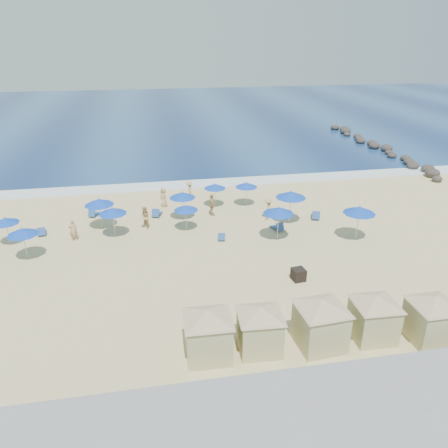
{
  "coord_description": "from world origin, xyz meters",
  "views": [
    {
      "loc": [
        -5.08,
        -25.15,
        13.75
      ],
      "look_at": [
        0.08,
        3.0,
        1.12
      ],
      "focal_mm": 35.0,
      "sensor_mm": 36.0,
      "label": 1
    }
  ],
  "objects_px": {
    "umbrella_10": "(359,210)",
    "beachgoer_5": "(189,191)",
    "umbrella_1": "(22,232)",
    "umbrella_9": "(291,194)",
    "beachgoer_3": "(268,209)",
    "beachgoer_2": "(212,205)",
    "rock_jetty": "(378,147)",
    "umbrella_4": "(182,195)",
    "cabana_4": "(433,312)",
    "cabana_1": "(260,323)",
    "umbrella_8": "(246,185)",
    "beachgoer_0": "(73,230)",
    "cabana_3": "(375,311)",
    "umbrella_3": "(112,211)",
    "umbrella_7": "(279,211)",
    "cabana_0": "(208,327)",
    "beachgoer_1": "(145,218)",
    "trash_bin": "(298,274)",
    "umbrella_5": "(186,208)",
    "umbrella_6": "(215,186)",
    "beachgoer_4": "(164,197)",
    "umbrella_0": "(5,221)",
    "cabana_2": "(321,316)"
  },
  "relations": [
    {
      "from": "cabana_0",
      "to": "cabana_4",
      "type": "distance_m",
      "value": 10.73
    },
    {
      "from": "cabana_3",
      "to": "cabana_4",
      "type": "height_order",
      "value": "cabana_4"
    },
    {
      "from": "trash_bin",
      "to": "umbrella_8",
      "type": "bearing_deg",
      "value": 83.64
    },
    {
      "from": "cabana_1",
      "to": "umbrella_1",
      "type": "xyz_separation_m",
      "value": [
        -12.79,
        11.4,
        0.49
      ]
    },
    {
      "from": "beachgoer_1",
      "to": "cabana_4",
      "type": "bearing_deg",
      "value": 2.75
    },
    {
      "from": "cabana_2",
      "to": "umbrella_8",
      "type": "distance_m",
      "value": 18.53
    },
    {
      "from": "umbrella_9",
      "to": "beachgoer_0",
      "type": "bearing_deg",
      "value": -178.95
    },
    {
      "from": "beachgoer_3",
      "to": "beachgoer_4",
      "type": "xyz_separation_m",
      "value": [
        -7.99,
        4.31,
        -0.03
      ]
    },
    {
      "from": "cabana_0",
      "to": "beachgoer_2",
      "type": "height_order",
      "value": "cabana_0"
    },
    {
      "from": "umbrella_5",
      "to": "beachgoer_5",
      "type": "bearing_deg",
      "value": 81.86
    },
    {
      "from": "cabana_3",
      "to": "umbrella_3",
      "type": "relative_size",
      "value": 1.8
    },
    {
      "from": "trash_bin",
      "to": "cabana_1",
      "type": "relative_size",
      "value": 0.18
    },
    {
      "from": "umbrella_8",
      "to": "beachgoer_5",
      "type": "bearing_deg",
      "value": 154.63
    },
    {
      "from": "cabana_3",
      "to": "beachgoer_4",
      "type": "height_order",
      "value": "cabana_3"
    },
    {
      "from": "umbrella_9",
      "to": "cabana_4",
      "type": "bearing_deg",
      "value": -81.66
    },
    {
      "from": "cabana_2",
      "to": "cabana_4",
      "type": "bearing_deg",
      "value": -5.75
    },
    {
      "from": "beachgoer_2",
      "to": "beachgoer_0",
      "type": "bearing_deg",
      "value": 98.66
    },
    {
      "from": "cabana_1",
      "to": "umbrella_7",
      "type": "xyz_separation_m",
      "value": [
        4.31,
        11.36,
        0.73
      ]
    },
    {
      "from": "umbrella_0",
      "to": "beachgoer_3",
      "type": "bearing_deg",
      "value": 3.27
    },
    {
      "from": "umbrella_9",
      "to": "umbrella_8",
      "type": "bearing_deg",
      "value": 120.71
    },
    {
      "from": "rock_jetty",
      "to": "umbrella_4",
      "type": "xyz_separation_m",
      "value": [
        -26.51,
        -17.86,
        1.69
      ]
    },
    {
      "from": "umbrella_10",
      "to": "beachgoer_5",
      "type": "height_order",
      "value": "umbrella_10"
    },
    {
      "from": "trash_bin",
      "to": "umbrella_4",
      "type": "height_order",
      "value": "umbrella_4"
    },
    {
      "from": "umbrella_5",
      "to": "umbrella_9",
      "type": "bearing_deg",
      "value": -0.44
    },
    {
      "from": "cabana_0",
      "to": "beachgoer_0",
      "type": "relative_size",
      "value": 2.68
    },
    {
      "from": "umbrella_0",
      "to": "umbrella_8",
      "type": "distance_m",
      "value": 18.61
    },
    {
      "from": "umbrella_10",
      "to": "umbrella_8",
      "type": "bearing_deg",
      "value": 128.23
    },
    {
      "from": "cabana_3",
      "to": "umbrella_5",
      "type": "bearing_deg",
      "value": 118.1
    },
    {
      "from": "umbrella_1",
      "to": "umbrella_9",
      "type": "relative_size",
      "value": 0.85
    },
    {
      "from": "umbrella_5",
      "to": "umbrella_3",
      "type": "bearing_deg",
      "value": -177.8
    },
    {
      "from": "umbrella_10",
      "to": "umbrella_7",
      "type": "bearing_deg",
      "value": 169.2
    },
    {
      "from": "beachgoer_0",
      "to": "beachgoer_5",
      "type": "distance_m",
      "value": 11.27
    },
    {
      "from": "trash_bin",
      "to": "beachgoer_1",
      "type": "height_order",
      "value": "beachgoer_1"
    },
    {
      "from": "umbrella_9",
      "to": "umbrella_1",
      "type": "bearing_deg",
      "value": -171.98
    },
    {
      "from": "cabana_1",
      "to": "beachgoer_1",
      "type": "bearing_deg",
      "value": 108.54
    },
    {
      "from": "umbrella_3",
      "to": "umbrella_7",
      "type": "distance_m",
      "value": 11.86
    },
    {
      "from": "umbrella_6",
      "to": "beachgoer_1",
      "type": "height_order",
      "value": "umbrella_6"
    },
    {
      "from": "umbrella_4",
      "to": "cabana_3",
      "type": "bearing_deg",
      "value": -64.91
    },
    {
      "from": "umbrella_10",
      "to": "umbrella_3",
      "type": "bearing_deg",
      "value": 168.05
    },
    {
      "from": "beachgoer_0",
      "to": "cabana_3",
      "type": "bearing_deg",
      "value": 120.61
    },
    {
      "from": "cabana_0",
      "to": "umbrella_9",
      "type": "xyz_separation_m",
      "value": [
        8.53,
        14.06,
        0.76
      ]
    },
    {
      "from": "umbrella_1",
      "to": "umbrella_9",
      "type": "xyz_separation_m",
      "value": [
        18.89,
        2.66,
        0.35
      ]
    },
    {
      "from": "cabana_1",
      "to": "beachgoer_0",
      "type": "relative_size",
      "value": 2.54
    },
    {
      "from": "cabana_1",
      "to": "umbrella_4",
      "type": "xyz_separation_m",
      "value": [
        -2.03,
        16.24,
        0.56
      ]
    },
    {
      "from": "trash_bin",
      "to": "umbrella_4",
      "type": "distance_m",
      "value": 12.27
    },
    {
      "from": "umbrella_9",
      "to": "umbrella_0",
      "type": "bearing_deg",
      "value": -179.63
    },
    {
      "from": "cabana_0",
      "to": "cabana_4",
      "type": "relative_size",
      "value": 1.02
    },
    {
      "from": "beachgoer_3",
      "to": "beachgoer_2",
      "type": "bearing_deg",
      "value": -91.39
    },
    {
      "from": "cabana_4",
      "to": "umbrella_5",
      "type": "bearing_deg",
      "value": 124.54
    },
    {
      "from": "cabana_4",
      "to": "rock_jetty",
      "type": "bearing_deg",
      "value": 65.09
    }
  ]
}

